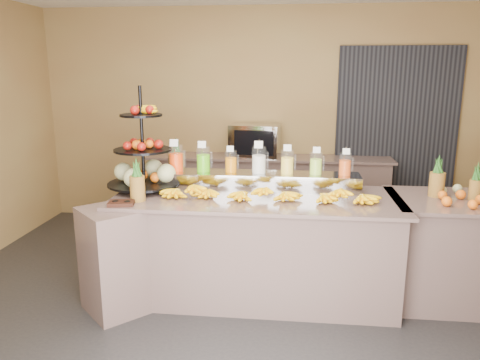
% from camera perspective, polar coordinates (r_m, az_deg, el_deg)
% --- Properties ---
extents(ground, '(6.00, 6.00, 0.00)m').
position_cam_1_polar(ground, '(4.17, 1.64, -15.55)').
color(ground, black).
rests_on(ground, ground).
extents(room_envelope, '(6.04, 5.02, 2.82)m').
position_cam_1_polar(room_envelope, '(4.43, 5.14, 11.50)').
color(room_envelope, brown).
rests_on(room_envelope, ground).
extents(buffet_counter, '(2.75, 1.25, 0.93)m').
position_cam_1_polar(buffet_counter, '(4.22, 0.40, -8.21)').
color(buffet_counter, gray).
rests_on(buffet_counter, ground).
extents(right_counter, '(1.08, 0.88, 0.93)m').
position_cam_1_polar(right_counter, '(4.55, 24.23, -7.77)').
color(right_counter, gray).
rests_on(right_counter, ground).
extents(back_ledge, '(3.10, 0.55, 0.93)m').
position_cam_1_polar(back_ledge, '(6.10, 3.46, -1.39)').
color(back_ledge, gray).
rests_on(back_ledge, ground).
extents(pitcher_tray, '(1.85, 0.30, 0.15)m').
position_cam_1_polar(pitcher_tray, '(4.35, 2.30, -0.09)').
color(pitcher_tray, gray).
rests_on(pitcher_tray, buffet_counter).
extents(juice_pitcher_orange_a, '(0.13, 0.14, 0.32)m').
position_cam_1_polar(juice_pitcher_orange_a, '(4.43, -7.80, 2.48)').
color(juice_pitcher_orange_a, silver).
rests_on(juice_pitcher_orange_a, pitcher_tray).
extents(juice_pitcher_green, '(0.13, 0.13, 0.31)m').
position_cam_1_polar(juice_pitcher_green, '(4.38, -4.49, 2.37)').
color(juice_pitcher_green, silver).
rests_on(juice_pitcher_green, pitcher_tray).
extents(juice_pitcher_orange_b, '(0.11, 0.11, 0.26)m').
position_cam_1_polar(juice_pitcher_orange_b, '(4.34, -1.11, 2.11)').
color(juice_pitcher_orange_b, silver).
rests_on(juice_pitcher_orange_b, pitcher_tray).
extents(juice_pitcher_milk, '(0.13, 0.14, 0.32)m').
position_cam_1_polar(juice_pitcher_milk, '(4.31, 2.32, 2.27)').
color(juice_pitcher_milk, silver).
rests_on(juice_pitcher_milk, pitcher_tray).
extents(juice_pitcher_lemon, '(0.12, 0.12, 0.29)m').
position_cam_1_polar(juice_pitcher_lemon, '(4.30, 5.78, 2.06)').
color(juice_pitcher_lemon, silver).
rests_on(juice_pitcher_lemon, pitcher_tray).
extents(juice_pitcher_lime, '(0.11, 0.12, 0.27)m').
position_cam_1_polar(juice_pitcher_lime, '(4.31, 9.24, 1.89)').
color(juice_pitcher_lime, silver).
rests_on(juice_pitcher_lime, pitcher_tray).
extents(juice_pitcher_orange_c, '(0.11, 0.11, 0.26)m').
position_cam_1_polar(juice_pitcher_orange_c, '(4.33, 12.67, 1.75)').
color(juice_pitcher_orange_c, silver).
rests_on(juice_pitcher_orange_c, pitcher_tray).
extents(banana_heap, '(1.80, 0.16, 0.15)m').
position_cam_1_polar(banana_heap, '(4.01, 3.14, -1.46)').
color(banana_heap, yellow).
rests_on(banana_heap, buffet_counter).
extents(fruit_stand, '(0.78, 0.78, 0.95)m').
position_cam_1_polar(fruit_stand, '(4.38, -11.11, 1.95)').
color(fruit_stand, black).
rests_on(fruit_stand, buffet_counter).
extents(condiment_caddy, '(0.23, 0.19, 0.03)m').
position_cam_1_polar(condiment_caddy, '(3.96, -14.27, -2.75)').
color(condiment_caddy, black).
rests_on(condiment_caddy, buffet_counter).
extents(pineapple_left_a, '(0.13, 0.13, 0.37)m').
position_cam_1_polar(pineapple_left_a, '(4.02, -12.41, -0.61)').
color(pineapple_left_a, brown).
rests_on(pineapple_left_a, buffet_counter).
extents(pineapple_left_b, '(0.15, 0.15, 0.45)m').
position_cam_1_polar(pineapple_left_b, '(4.61, -7.74, 1.78)').
color(pineapple_left_b, brown).
rests_on(pineapple_left_b, buffet_counter).
extents(right_fruit_pile, '(0.40, 0.39, 0.21)m').
position_cam_1_polar(right_fruit_pile, '(4.34, 24.91, -1.46)').
color(right_fruit_pile, brown).
rests_on(right_fruit_pile, right_counter).
extents(oven_warmer, '(0.65, 0.49, 0.41)m').
position_cam_1_polar(oven_warmer, '(5.97, 1.87, 4.86)').
color(oven_warmer, gray).
rests_on(oven_warmer, back_ledge).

